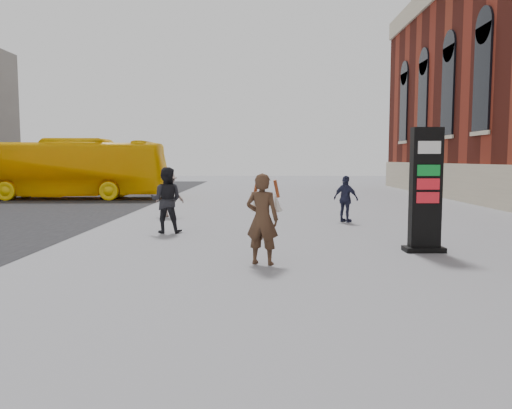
{
  "coord_description": "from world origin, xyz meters",
  "views": [
    {
      "loc": [
        -0.08,
        -10.08,
        2.02
      ],
      "look_at": [
        -0.21,
        0.39,
        1.07
      ],
      "focal_mm": 35.0,
      "sensor_mm": 36.0,
      "label": 1
    }
  ],
  "objects_px": {
    "woman": "(262,218)",
    "pedestrian_a": "(166,200)",
    "bus": "(58,169)",
    "pedestrian_c": "(346,199)",
    "pedestrian_b": "(169,195)",
    "info_pylon": "(426,190)"
  },
  "relations": [
    {
      "from": "info_pylon",
      "to": "woman",
      "type": "xyz_separation_m",
      "value": [
        -3.54,
        -1.35,
        -0.45
      ]
    },
    {
      "from": "info_pylon",
      "to": "bus",
      "type": "relative_size",
      "value": 0.25
    },
    {
      "from": "pedestrian_b",
      "to": "pedestrian_c",
      "type": "relative_size",
      "value": 1.04
    },
    {
      "from": "info_pylon",
      "to": "pedestrian_b",
      "type": "height_order",
      "value": "info_pylon"
    },
    {
      "from": "pedestrian_b",
      "to": "pedestrian_c",
      "type": "xyz_separation_m",
      "value": [
        5.93,
        -1.39,
        -0.03
      ]
    },
    {
      "from": "woman",
      "to": "pedestrian_b",
      "type": "bearing_deg",
      "value": -49.99
    },
    {
      "from": "bus",
      "to": "pedestrian_c",
      "type": "distance_m",
      "value": 16.05
    },
    {
      "from": "woman",
      "to": "pedestrian_a",
      "type": "height_order",
      "value": "pedestrian_a"
    },
    {
      "from": "bus",
      "to": "pedestrian_b",
      "type": "relative_size",
      "value": 7.01
    },
    {
      "from": "bus",
      "to": "pedestrian_a",
      "type": "height_order",
      "value": "bus"
    },
    {
      "from": "pedestrian_a",
      "to": "pedestrian_b",
      "type": "relative_size",
      "value": 1.16
    },
    {
      "from": "info_pylon",
      "to": "pedestrian_c",
      "type": "bearing_deg",
      "value": 97.77
    },
    {
      "from": "bus",
      "to": "pedestrian_a",
      "type": "bearing_deg",
      "value": -148.18
    },
    {
      "from": "woman",
      "to": "pedestrian_c",
      "type": "bearing_deg",
      "value": -94.98
    },
    {
      "from": "bus",
      "to": "info_pylon",
      "type": "bearing_deg",
      "value": -137.78
    },
    {
      "from": "pedestrian_b",
      "to": "pedestrian_c",
      "type": "bearing_deg",
      "value": 176.03
    },
    {
      "from": "woman",
      "to": "pedestrian_b",
      "type": "height_order",
      "value": "woman"
    },
    {
      "from": "pedestrian_c",
      "to": "woman",
      "type": "bearing_deg",
      "value": 108.4
    },
    {
      "from": "pedestrian_a",
      "to": "pedestrian_c",
      "type": "xyz_separation_m",
      "value": [
        5.31,
        2.38,
        -0.15
      ]
    },
    {
      "from": "pedestrian_a",
      "to": "pedestrian_c",
      "type": "relative_size",
      "value": 1.21
    },
    {
      "from": "woman",
      "to": "pedestrian_b",
      "type": "xyz_separation_m",
      "value": [
        -3.25,
        7.86,
        -0.12
      ]
    },
    {
      "from": "woman",
      "to": "pedestrian_a",
      "type": "bearing_deg",
      "value": -39.72
    }
  ]
}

